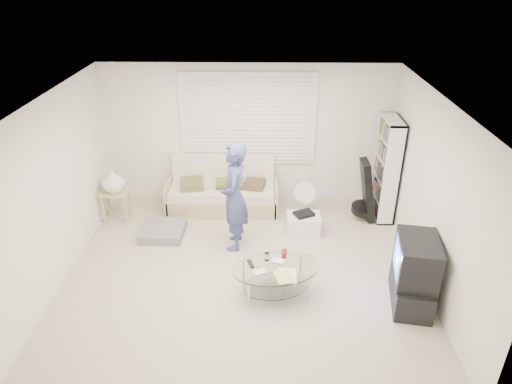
{
  "coord_description": "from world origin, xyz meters",
  "views": [
    {
      "loc": [
        0.28,
        -5.28,
        4.04
      ],
      "look_at": [
        0.17,
        0.3,
        1.14
      ],
      "focal_mm": 32.0,
      "sensor_mm": 36.0,
      "label": 1
    }
  ],
  "objects_px": {
    "bookshelf": "(386,169)",
    "coffee_table": "(276,273)",
    "futon_sofa": "(223,193)",
    "tv_unit": "(414,273)"
  },
  "relations": [
    {
      "from": "tv_unit",
      "to": "coffee_table",
      "type": "distance_m",
      "value": 1.76
    },
    {
      "from": "tv_unit",
      "to": "futon_sofa",
      "type": "bearing_deg",
      "value": 137.06
    },
    {
      "from": "bookshelf",
      "to": "coffee_table",
      "type": "height_order",
      "value": "bookshelf"
    },
    {
      "from": "tv_unit",
      "to": "coffee_table",
      "type": "xyz_separation_m",
      "value": [
        -1.75,
        0.13,
        -0.12
      ]
    },
    {
      "from": "bookshelf",
      "to": "coffee_table",
      "type": "relative_size",
      "value": 1.38
    },
    {
      "from": "futon_sofa",
      "to": "tv_unit",
      "type": "xyz_separation_m",
      "value": [
        2.64,
        -2.46,
        0.15
      ]
    },
    {
      "from": "bookshelf",
      "to": "coffee_table",
      "type": "bearing_deg",
      "value": -131.16
    },
    {
      "from": "bookshelf",
      "to": "coffee_table",
      "type": "distance_m",
      "value": 2.9
    },
    {
      "from": "futon_sofa",
      "to": "coffee_table",
      "type": "relative_size",
      "value": 1.53
    },
    {
      "from": "futon_sofa",
      "to": "tv_unit",
      "type": "bearing_deg",
      "value": -42.94
    }
  ]
}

